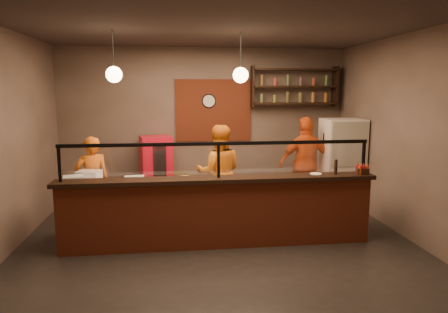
{
  "coord_description": "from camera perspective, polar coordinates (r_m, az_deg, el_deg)",
  "views": [
    {
      "loc": [
        -0.62,
        -5.97,
        2.31
      ],
      "look_at": [
        0.15,
        0.3,
        1.27
      ],
      "focal_mm": 32.0,
      "sensor_mm": 36.0,
      "label": 1
    }
  ],
  "objects": [
    {
      "name": "floor",
      "position": [
        6.44,
        -1.06,
        -11.69
      ],
      "size": [
        6.0,
        6.0,
        0.0
      ],
      "primitive_type": "plane",
      "color": "black",
      "rests_on": "ground"
    },
    {
      "name": "ceiling",
      "position": [
        6.07,
        -1.16,
        17.77
      ],
      "size": [
        6.0,
        6.0,
        0.0
      ],
      "primitive_type": "plane",
      "rotation": [
        3.14,
        0.0,
        0.0
      ],
      "color": "#382F2C",
      "rests_on": "wall_back"
    },
    {
      "name": "wall_back",
      "position": [
        8.53,
        -2.86,
        4.57
      ],
      "size": [
        6.0,
        0.0,
        6.0
      ],
      "primitive_type": "plane",
      "rotation": [
        1.57,
        0.0,
        0.0
      ],
      "color": "#715D52",
      "rests_on": "floor"
    },
    {
      "name": "wall_left",
      "position": [
        6.47,
        -28.59,
        1.9
      ],
      "size": [
        0.0,
        5.0,
        5.0
      ],
      "primitive_type": "plane",
      "rotation": [
        1.57,
        0.0,
        1.57
      ],
      "color": "#715D52",
      "rests_on": "floor"
    },
    {
      "name": "wall_right",
      "position": [
        7.02,
        24.06,
        2.73
      ],
      "size": [
        0.0,
        5.0,
        5.0
      ],
      "primitive_type": "plane",
      "rotation": [
        1.57,
        0.0,
        -1.57
      ],
      "color": "#715D52",
      "rests_on": "floor"
    },
    {
      "name": "wall_front",
      "position": [
        3.6,
        3.03,
        -2.05
      ],
      "size": [
        6.0,
        0.0,
        6.0
      ],
      "primitive_type": "plane",
      "rotation": [
        -1.57,
        0.0,
        0.0
      ],
      "color": "#715D52",
      "rests_on": "floor"
    },
    {
      "name": "brick_patch",
      "position": [
        8.49,
        -1.51,
        6.58
      ],
      "size": [
        1.6,
        0.04,
        1.3
      ],
      "primitive_type": "cube",
      "color": "#953C20",
      "rests_on": "wall_back"
    },
    {
      "name": "service_counter",
      "position": [
        5.99,
        -0.77,
        -8.24
      ],
      "size": [
        4.6,
        0.25,
        1.0
      ],
      "primitive_type": "cube",
      "color": "#953C20",
      "rests_on": "floor"
    },
    {
      "name": "counter_ledge",
      "position": [
        5.85,
        -0.78,
        -3.29
      ],
      "size": [
        4.7,
        0.37,
        0.06
      ],
      "primitive_type": "cube",
      "color": "black",
      "rests_on": "service_counter"
    },
    {
      "name": "worktop_cabinet",
      "position": [
        6.49,
        -1.26,
        -7.55
      ],
      "size": [
        4.6,
        0.75,
        0.85
      ],
      "primitive_type": "cube",
      "color": "gray",
      "rests_on": "floor"
    },
    {
      "name": "worktop",
      "position": [
        6.37,
        -1.27,
        -3.67
      ],
      "size": [
        4.6,
        0.75,
        0.05
      ],
      "primitive_type": "cube",
      "color": "beige",
      "rests_on": "worktop_cabinet"
    },
    {
      "name": "sneeze_guard",
      "position": [
        5.79,
        -0.79,
        -0.0
      ],
      "size": [
        4.5,
        0.05,
        0.52
      ],
      "color": "white",
      "rests_on": "counter_ledge"
    },
    {
      "name": "wall_shelving",
      "position": [
        8.67,
        10.0,
        9.81
      ],
      "size": [
        1.84,
        0.28,
        0.85
      ],
      "color": "black",
      "rests_on": "wall_back"
    },
    {
      "name": "wall_clock",
      "position": [
        8.47,
        -2.18,
        7.93
      ],
      "size": [
        0.3,
        0.04,
        0.3
      ],
      "primitive_type": "cylinder",
      "rotation": [
        1.57,
        0.0,
        0.0
      ],
      "color": "black",
      "rests_on": "wall_back"
    },
    {
      "name": "pendant_left",
      "position": [
        6.24,
        -15.44,
        11.24
      ],
      "size": [
        0.24,
        0.24,
        0.77
      ],
      "color": "black",
      "rests_on": "ceiling"
    },
    {
      "name": "pendant_right",
      "position": [
        6.26,
        2.39,
        11.56
      ],
      "size": [
        0.24,
        0.24,
        0.77
      ],
      "color": "black",
      "rests_on": "ceiling"
    },
    {
      "name": "cook_left",
      "position": [
        7.26,
        -18.25,
        -3.33
      ],
      "size": [
        0.66,
        0.54,
        1.55
      ],
      "primitive_type": "imported",
      "rotation": [
        0.0,
        0.0,
        3.49
      ],
      "color": "orange",
      "rests_on": "floor"
    },
    {
      "name": "cook_mid",
      "position": [
        7.17,
        -0.75,
        -2.32
      ],
      "size": [
        0.88,
        0.71,
        1.72
      ],
      "primitive_type": "imported",
      "rotation": [
        0.0,
        0.0,
        3.07
      ],
      "color": "orange",
      "rests_on": "floor"
    },
    {
      "name": "cook_right",
      "position": [
        7.9,
        11.64,
        -1.03
      ],
      "size": [
        1.07,
        0.45,
        1.82
      ],
      "primitive_type": "imported",
      "rotation": [
        0.0,
        0.0,
        3.15
      ],
      "color": "#D34A13",
      "rests_on": "floor"
    },
    {
      "name": "fridge",
      "position": [
        8.14,
        16.4,
        -1.09
      ],
      "size": [
        0.77,
        0.72,
        1.78
      ],
      "primitive_type": "cube",
      "rotation": [
        0.0,
        0.0,
        -0.04
      ],
      "color": "beige",
      "rests_on": "floor"
    },
    {
      "name": "red_cooler",
      "position": [
        8.29,
        -9.63,
        -1.96
      ],
      "size": [
        0.7,
        0.66,
        1.4
      ],
      "primitive_type": "cube",
      "rotation": [
        0.0,
        0.0,
        0.2
      ],
      "color": "red",
      "rests_on": "floor"
    },
    {
      "name": "pizza_dough",
      "position": [
        6.38,
        -5.53,
        -3.42
      ],
      "size": [
        0.55,
        0.55,
        0.01
      ],
      "primitive_type": "cylinder",
      "rotation": [
        0.0,
        0.0,
        -0.19
      ],
      "color": "white",
      "rests_on": "worktop"
    },
    {
      "name": "prep_tub_a",
      "position": [
        6.42,
        -20.69,
        -3.28
      ],
      "size": [
        0.34,
        0.3,
        0.15
      ],
      "primitive_type": "cube",
      "rotation": [
        0.0,
        0.0,
        0.24
      ],
      "color": "white",
      "rests_on": "worktop"
    },
    {
      "name": "prep_tub_b",
      "position": [
        6.65,
        -18.72,
        -2.66
      ],
      "size": [
        0.39,
        0.34,
        0.17
      ],
      "primitive_type": "cube",
      "rotation": [
        0.0,
        0.0,
        -0.23
      ],
      "color": "silver",
      "rests_on": "worktop"
    },
    {
      "name": "prep_tub_c",
      "position": [
        6.13,
        -12.67,
        -3.49
      ],
      "size": [
        0.31,
        0.26,
        0.14
      ],
      "primitive_type": "cube",
      "rotation": [
        0.0,
        0.0,
        0.1
      ],
      "color": "silver",
      "rests_on": "worktop"
    },
    {
      "name": "rolling_pin",
      "position": [
        6.44,
        -6.8,
        -3.06
      ],
      "size": [
        0.39,
        0.16,
        0.07
      ],
      "primitive_type": "cylinder",
      "rotation": [
        0.0,
        1.57,
        0.25
      ],
      "color": "yellow",
      "rests_on": "worktop"
    },
    {
      "name": "condiment_caddy",
      "position": [
        6.43,
        19.15,
        -1.97
      ],
      "size": [
        0.18,
        0.15,
        0.09
      ],
      "primitive_type": "cube",
      "rotation": [
        0.0,
        0.0,
        -0.1
      ],
      "color": "black",
      "rests_on": "counter_ledge"
    },
    {
      "name": "pepper_mill",
      "position": [
        6.27,
        15.68,
        -1.46
      ],
      "size": [
        0.05,
        0.05,
        0.23
      ],
      "primitive_type": "cylinder",
      "rotation": [
        0.0,
        0.0,
        -0.1
      ],
      "color": "black",
      "rests_on": "counter_ledge"
    },
    {
      "name": "small_plate",
      "position": [
        6.22,
        12.99,
        -2.43
      ],
      "size": [
        0.21,
        0.21,
        0.01
      ],
      "primitive_type": "cylinder",
      "rotation": [
        0.0,
        0.0,
        -0.28
      ],
      "color": "white",
      "rests_on": "counter_ledge"
    }
  ]
}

